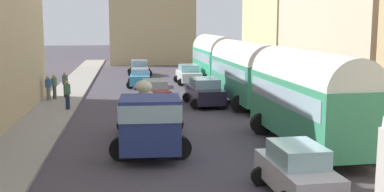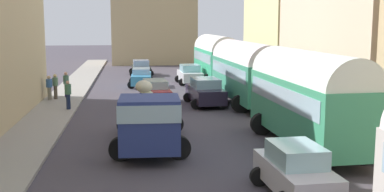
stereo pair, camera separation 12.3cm
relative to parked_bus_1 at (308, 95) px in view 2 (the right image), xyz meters
name	(u,v)px [view 2 (the right image)]	position (x,y,z in m)	size (l,w,h in m)	color
ground_plane	(176,104)	(-4.40, 11.27, -2.23)	(154.00, 154.00, 0.00)	#463F48
sidewalk_left	(58,106)	(-11.65, 11.27, -2.16)	(2.50, 70.00, 0.14)	gray
sidewalk_right	(287,101)	(2.85, 11.27, -2.16)	(2.50, 70.00, 0.14)	gray
building_right_2	(359,39)	(6.97, 10.12, 1.86)	(5.73, 14.46, 8.19)	beige
building_right_3	(283,20)	(6.29, 23.67, 3.07)	(4.81, 11.68, 10.55)	#CAC087
distant_church	(154,11)	(-4.40, 40.93, 4.18)	(10.09, 6.07, 17.81)	tan
parked_bus_1	(308,95)	(0.00, 0.00, 0.00)	(3.43, 8.43, 4.02)	#399168
parked_bus_2	(246,70)	(0.02, 11.07, -0.07)	(3.47, 9.66, 3.92)	#378C6C
parked_bus_3	(216,56)	(0.00, 22.21, -0.03)	(3.43, 8.53, 3.99)	#2F996B
cargo_truck_0	(150,120)	(-6.43, 0.27, -0.95)	(3.27, 7.40, 2.44)	navy
car_0	(155,92)	(-5.69, 11.16, -1.43)	(2.29, 4.44, 1.57)	#AA2B2E
car_1	(141,77)	(-6.39, 20.00, -1.48)	(2.23, 4.10, 1.47)	#3B93C6
car_2	(141,68)	(-6.26, 28.09, -1.49)	(2.34, 3.75, 1.48)	#212A24
car_3	(296,171)	(-2.33, -5.46, -1.44)	(2.21, 3.72, 1.61)	silver
car_4	(205,92)	(-2.60, 10.80, -1.40)	(2.52, 4.37, 1.68)	#261F32
car_5	(190,74)	(-2.35, 21.12, -1.43)	(2.35, 3.81, 1.62)	silver
pedestrian_0	(68,94)	(-10.81, 9.54, -1.21)	(0.52, 0.52, 1.81)	#18223F
pedestrian_1	(66,84)	(-11.52, 14.23, -1.19)	(0.44, 0.44, 1.83)	#2F1D4F
pedestrian_2	(55,86)	(-12.11, 13.49, -1.21)	(0.47, 0.47, 1.78)	brown
pedestrian_3	(49,87)	(-12.44, 13.13, -1.26)	(0.42, 0.42, 1.73)	#6A6555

